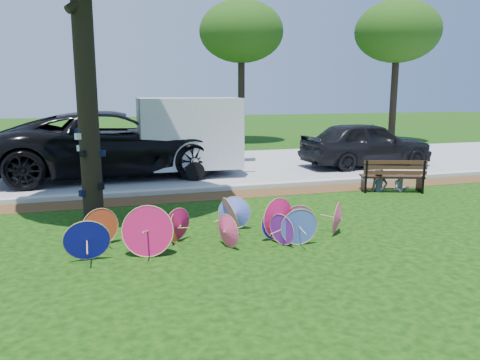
# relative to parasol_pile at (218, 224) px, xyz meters

# --- Properties ---
(ground) EXTENTS (90.00, 90.00, 0.00)m
(ground) POSITION_rel_parasol_pile_xyz_m (0.32, -0.70, -0.36)
(ground) COLOR black
(ground) RESTS_ON ground
(mulch_strip) EXTENTS (90.00, 1.00, 0.01)m
(mulch_strip) POSITION_rel_parasol_pile_xyz_m (0.32, 3.80, -0.35)
(mulch_strip) COLOR #472D16
(mulch_strip) RESTS_ON ground
(curb) EXTENTS (90.00, 0.30, 0.12)m
(curb) POSITION_rel_parasol_pile_xyz_m (0.32, 4.50, -0.30)
(curb) COLOR #B7B5AD
(curb) RESTS_ON ground
(street) EXTENTS (90.00, 8.00, 0.01)m
(street) POSITION_rel_parasol_pile_xyz_m (0.32, 8.65, -0.35)
(street) COLOR gray
(street) RESTS_ON ground
(parasol_pile) EXTENTS (5.33, 1.73, 0.89)m
(parasol_pile) POSITION_rel_parasol_pile_xyz_m (0.00, 0.00, 0.00)
(parasol_pile) COLOR #CD431C
(parasol_pile) RESTS_ON ground
(black_van) EXTENTS (7.83, 3.96, 2.12)m
(black_van) POSITION_rel_parasol_pile_xyz_m (-1.52, 7.69, 0.70)
(black_van) COLOR black
(black_van) RESTS_ON ground
(dark_pickup) EXTENTS (4.97, 2.17, 1.67)m
(dark_pickup) POSITION_rel_parasol_pile_xyz_m (7.40, 7.10, 0.47)
(dark_pickup) COLOR black
(dark_pickup) RESTS_ON ground
(cargo_trailer) EXTENTS (3.27, 2.14, 2.84)m
(cargo_trailer) POSITION_rel_parasol_pile_xyz_m (0.81, 7.11, 1.06)
(cargo_trailer) COLOR silver
(cargo_trailer) RESTS_ON ground
(park_bench) EXTENTS (1.85, 1.19, 0.90)m
(park_bench) POSITION_rel_parasol_pile_xyz_m (5.73, 3.00, 0.09)
(park_bench) COLOR black
(park_bench) RESTS_ON ground
(person_left) EXTENTS (0.52, 0.38, 1.31)m
(person_left) POSITION_rel_parasol_pile_xyz_m (5.38, 3.05, 0.30)
(person_left) COLOR #343B47
(person_left) RESTS_ON ground
(person_right) EXTENTS (0.54, 0.45, 1.00)m
(person_right) POSITION_rel_parasol_pile_xyz_m (6.08, 3.05, 0.14)
(person_right) COLOR silver
(person_right) RESTS_ON ground
(bg_trees) EXTENTS (26.42, 6.78, 7.40)m
(bg_trees) POSITION_rel_parasol_pile_xyz_m (3.16, 14.66, 5.41)
(bg_trees) COLOR black
(bg_trees) RESTS_ON ground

